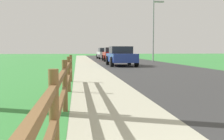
% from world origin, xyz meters
% --- Properties ---
extents(ground_plane, '(120.00, 120.00, 0.00)m').
position_xyz_m(ground_plane, '(0.00, 25.00, 0.00)').
color(ground_plane, '#37853C').
extents(road_asphalt, '(7.00, 66.00, 0.01)m').
position_xyz_m(road_asphalt, '(3.50, 27.00, 0.00)').
color(road_asphalt, '#323232').
rests_on(road_asphalt, ground).
extents(curb_concrete, '(6.00, 66.00, 0.01)m').
position_xyz_m(curb_concrete, '(-3.00, 27.00, 0.00)').
color(curb_concrete, '#AEAC94').
rests_on(curb_concrete, ground).
extents(grass_verge, '(5.00, 66.00, 0.00)m').
position_xyz_m(grass_verge, '(-4.50, 27.00, 0.01)').
color(grass_verge, '#37853C').
rests_on(grass_verge, ground).
extents(rail_fence, '(0.11, 10.89, 1.07)m').
position_xyz_m(rail_fence, '(-2.09, 4.93, 0.62)').
color(rail_fence, brown).
rests_on(rail_fence, ground).
extents(parked_suv_blue, '(2.13, 4.44, 1.53)m').
position_xyz_m(parked_suv_blue, '(1.63, 21.01, 0.77)').
color(parked_suv_blue, navy).
rests_on(parked_suv_blue, ground).
extents(parked_car_red, '(2.17, 4.93, 1.52)m').
position_xyz_m(parked_car_red, '(2.08, 30.13, 0.77)').
color(parked_car_red, maroon).
rests_on(parked_car_red, ground).
extents(parked_car_silver, '(2.20, 4.41, 1.53)m').
position_xyz_m(parked_car_silver, '(2.01, 37.55, 0.77)').
color(parked_car_silver, '#B7BABF').
rests_on(parked_car_silver, ground).
extents(street_lamp, '(1.17, 0.20, 6.43)m').
position_xyz_m(street_lamp, '(6.25, 27.78, 3.82)').
color(street_lamp, gray).
rests_on(street_lamp, ground).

